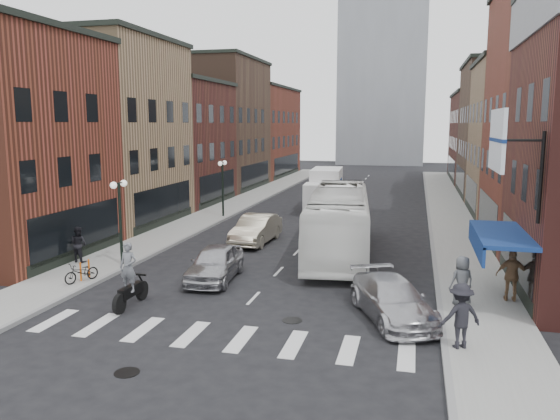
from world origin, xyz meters
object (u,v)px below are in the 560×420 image
object	(u,v)px
bike_rack	(85,270)
box_truck	(325,190)
motorcycle_rider	(129,277)
sedan_left_near	(215,263)
parked_bicycle	(82,272)
ped_right_c	(462,281)
ped_right_b	(512,275)
ped_right_a	(460,316)
streetlamp_near	(120,206)
streetlamp_far	(223,178)
ped_left_solo	(79,244)
transit_bus	(339,222)
billboard_sign	(500,142)
sedan_left_far	(256,229)
curb_car	(392,299)

from	to	relation	value
bike_rack	box_truck	xyz separation A→B (m)	(6.69, 22.00, 1.03)
motorcycle_rider	sedan_left_near	bearing A→B (deg)	68.72
parked_bicycle	ped_right_c	xyz separation A→B (m)	(15.24, 0.76, 0.51)
ped_right_b	bike_rack	bearing A→B (deg)	8.12
ped_right_a	ped_right_b	size ratio (longest dim) A/B	1.00
ped_right_a	streetlamp_near	bearing A→B (deg)	-47.41
streetlamp_near	ped_right_c	world-z (taller)	streetlamp_near
ped_right_c	streetlamp_far	bearing A→B (deg)	-73.66
sedan_left_near	ped_left_solo	bearing A→B (deg)	169.00
box_truck	parked_bicycle	size ratio (longest dim) A/B	4.76
transit_bus	ped_left_solo	distance (m)	12.91
bike_rack	sedan_left_near	distance (m)	5.54
ped_right_c	parked_bicycle	bearing A→B (deg)	-23.67
streetlamp_near	motorcycle_rider	size ratio (longest dim) A/B	1.67
billboard_sign	motorcycle_rider	bearing A→B (deg)	-172.86
streetlamp_far	motorcycle_rider	world-z (taller)	streetlamp_far
streetlamp_far	transit_bus	distance (m)	13.16
sedan_left_near	sedan_left_far	bearing A→B (deg)	88.68
ped_left_solo	motorcycle_rider	bearing A→B (deg)	147.91
billboard_sign	motorcycle_rider	distance (m)	13.75
streetlamp_far	sedan_left_far	bearing A→B (deg)	-57.76
billboard_sign	sedan_left_near	distance (m)	12.42
streetlamp_far	ped_right_b	size ratio (longest dim) A/B	2.09
ped_right_b	sedan_left_far	bearing A→B (deg)	-29.16
curb_car	ped_right_a	xyz separation A→B (m)	(2.07, -2.35, 0.43)
transit_bus	box_truck	bearing A→B (deg)	96.23
motorcycle_rider	ped_right_c	world-z (taller)	motorcycle_rider
bike_rack	billboard_sign	bearing A→B (deg)	-2.83
streetlamp_near	parked_bicycle	world-z (taller)	streetlamp_near
box_truck	curb_car	distance (m)	24.14
billboard_sign	bike_rack	distance (m)	17.14
streetlamp_far	ped_right_a	size ratio (longest dim) A/B	2.10
streetlamp_far	ped_left_solo	size ratio (longest dim) A/B	2.38
box_truck	motorcycle_rider	size ratio (longest dim) A/B	3.04
streetlamp_far	sedan_left_near	size ratio (longest dim) A/B	0.92
sedan_left_near	sedan_left_far	xyz separation A→B (m)	(-0.40, 7.59, 0.04)
bike_rack	sedan_left_near	xyz separation A→B (m)	(5.27, 1.70, 0.21)
curb_car	ped_right_a	size ratio (longest dim) A/B	2.47
motorcycle_rider	sedan_left_far	xyz separation A→B (m)	(1.40, 11.69, -0.35)
motorcycle_rider	ped_right_c	xyz separation A→B (m)	(11.87, 2.77, -0.08)
sedan_left_near	streetlamp_near	bearing A→B (deg)	164.51
box_truck	ped_left_solo	distance (m)	21.31
box_truck	transit_bus	bearing A→B (deg)	-81.75
parked_bicycle	ped_right_b	distance (m)	17.20
billboard_sign	bike_rack	size ratio (longest dim) A/B	4.62
billboard_sign	sedan_left_far	distance (m)	16.07
box_truck	ped_right_a	bearing A→B (deg)	-76.09
box_truck	curb_car	xyz separation A→B (m)	(6.25, -23.30, -0.88)
bike_rack	ped_right_c	world-z (taller)	ped_right_c
box_truck	ped_right_b	distance (m)	23.17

